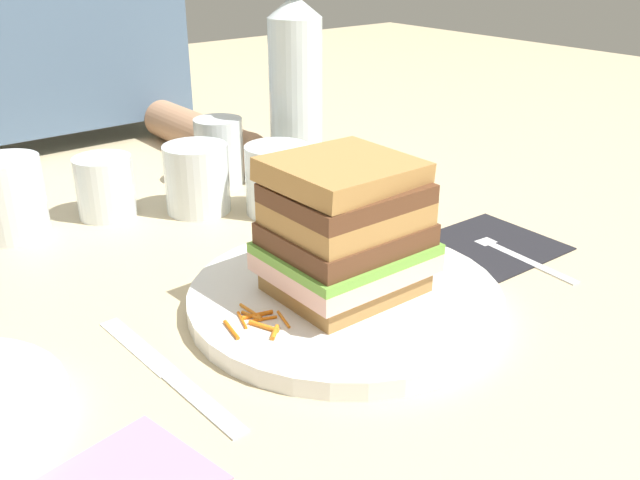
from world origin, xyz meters
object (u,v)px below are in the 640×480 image
sandwich (342,231)px  knife (170,374)px  empty_tumbler_3 (10,198)px  main_plate (341,299)px  empty_tumbler_0 (219,151)px  empty_tumbler_2 (197,178)px  napkin_dark (491,244)px  juice_glass (278,184)px  empty_tumbler_1 (105,187)px  fork (507,249)px  water_bottle (296,90)px

sandwich → knife: size_ratio=0.67×
sandwich → empty_tumbler_3: sandwich is taller
main_plate → empty_tumbler_0: empty_tumbler_0 is taller
main_plate → empty_tumbler_2: (0.02, 0.29, 0.03)m
empty_tumbler_0 → empty_tumbler_3: 0.27m
empty_tumbler_0 → empty_tumbler_3: size_ratio=0.97×
napkin_dark → knife: size_ratio=0.64×
knife → empty_tumbler_3: size_ratio=2.23×
main_plate → empty_tumbler_0: bearing=75.3°
juice_glass → empty_tumbler_2: size_ratio=1.01×
empty_tumbler_0 → empty_tumbler_1: (-0.17, -0.02, -0.01)m
empty_tumbler_1 → fork: bearing=-51.8°
main_plate → juice_glass: size_ratio=3.42×
juice_glass → empty_tumbler_2: 0.10m
main_plate → knife: (-0.17, 0.00, -0.01)m
main_plate → juice_glass: 0.24m
sandwich → fork: sandwich is taller
water_bottle → sandwich: bearing=-120.5°
fork → empty_tumbler_1: (-0.29, 0.37, 0.03)m
sandwich → fork: bearing=-5.9°
fork → water_bottle: (-0.04, 0.32, 0.12)m
juice_glass → empty_tumbler_2: same height
empty_tumbler_1 → empty_tumbler_0: bearing=6.3°
water_bottle → napkin_dark: bearing=-82.7°
napkin_dark → empty_tumbler_2: empty_tumbler_2 is taller
knife → water_bottle: bearing=40.7°
fork → empty_tumbler_3: size_ratio=1.86×
main_plate → napkin_dark: 0.22m
empty_tumbler_0 → water_bottle: bearing=-37.4°
empty_tumbler_0 → empty_tumbler_3: empty_tumbler_3 is taller
napkin_dark → empty_tumbler_0: (-0.12, 0.36, 0.04)m
knife → water_bottle: (0.35, 0.30, 0.12)m
main_plate → knife: bearing=179.3°
empty_tumbler_2 → empty_tumbler_0: bearing=43.9°
main_plate → empty_tumbler_3: (-0.18, 0.35, 0.04)m
napkin_dark → juice_glass: bearing=118.8°
knife → empty_tumbler_0: 0.45m
fork → empty_tumbler_0: empty_tumbler_0 is taller
fork → empty_tumbler_1: 0.47m
empty_tumbler_1 → sandwich: bearing=-77.9°
juice_glass → fork: bearing=-63.7°
empty_tumbler_0 → empty_tumbler_1: 0.17m
water_bottle → main_plate: bearing=-120.5°
knife → empty_tumbler_0: size_ratio=2.30×
water_bottle → empty_tumbler_0: bearing=142.6°
fork → water_bottle: 0.35m
empty_tumbler_2 → main_plate: bearing=-93.9°
water_bottle → empty_tumbler_1: (-0.25, 0.04, -0.09)m
sandwich → empty_tumbler_3: 0.39m
juice_glass → empty_tumbler_0: empty_tumbler_0 is taller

